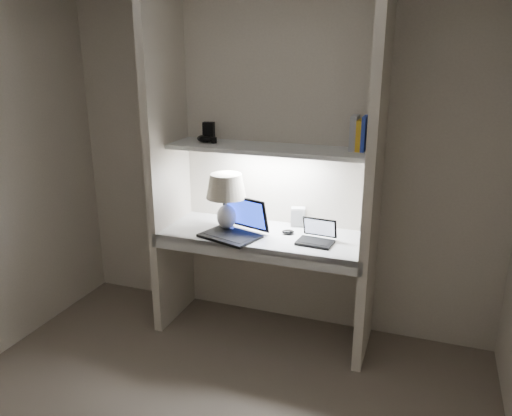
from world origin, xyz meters
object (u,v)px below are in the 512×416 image
at_px(table_lamp, 226,193).
at_px(book_row, 367,135).
at_px(laptop_netbook, 317,237).
at_px(speaker, 298,217).
at_px(laptop_main, 236,227).

bearing_deg(table_lamp, book_row, 12.48).
distance_m(table_lamp, laptop_netbook, 0.69).
distance_m(speaker, book_row, 0.78).
xyz_separation_m(laptop_netbook, book_row, (0.26, 0.21, 0.66)).
distance_m(table_lamp, book_row, 1.02).
height_order(laptop_netbook, book_row, book_row).
height_order(table_lamp, speaker, table_lamp).
bearing_deg(laptop_main, table_lamp, 163.57).
height_order(laptop_main, book_row, book_row).
height_order(laptop_netbook, speaker, laptop_netbook).
relative_size(laptop_main, book_row, 2.06).
bearing_deg(speaker, book_row, -21.68).
bearing_deg(book_row, table_lamp, -167.52).
xyz_separation_m(laptop_main, book_row, (0.82, 0.26, 0.64)).
bearing_deg(table_lamp, laptop_main, -33.98).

